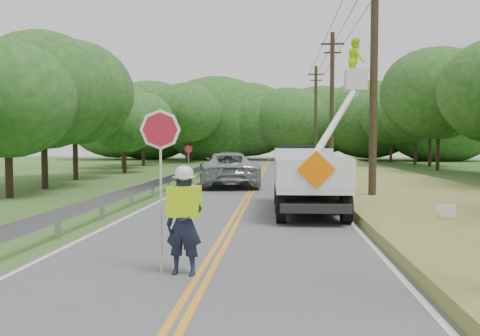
{
  "coord_description": "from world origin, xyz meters",
  "views": [
    {
      "loc": [
        1.31,
        -10.45,
        2.36
      ],
      "look_at": [
        0.0,
        6.0,
        1.5
      ],
      "focal_mm": 36.37,
      "sensor_mm": 36.0,
      "label": 1
    }
  ],
  "objects": [
    {
      "name": "utility_poles",
      "position": [
        5.0,
        17.02,
        5.27
      ],
      "size": [
        1.6,
        43.3,
        10.0
      ],
      "color": "black",
      "rests_on": "ground"
    },
    {
      "name": "bucket_truck",
      "position": [
        2.44,
        7.2,
        1.49
      ],
      "size": [
        3.56,
        6.56,
        6.39
      ],
      "color": "black",
      "rests_on": "road"
    },
    {
      "name": "guardrail",
      "position": [
        -4.02,
        14.91,
        0.55
      ],
      "size": [
        0.18,
        48.0,
        0.77
      ],
      "color": "#96979C",
      "rests_on": "ground"
    },
    {
      "name": "road",
      "position": [
        0.0,
        14.0,
        0.01
      ],
      "size": [
        7.2,
        96.0,
        0.03
      ],
      "color": "#545456",
      "rests_on": "ground"
    },
    {
      "name": "suv_darkgrey",
      "position": [
        -2.12,
        25.02,
        0.86
      ],
      "size": [
        2.91,
        5.99,
        1.68
      ],
      "primitive_type": "imported",
      "rotation": [
        0.0,
        0.0,
        3.04
      ],
      "color": "#383B40",
      "rests_on": "road"
    },
    {
      "name": "ground",
      "position": [
        0.0,
        0.0,
        0.0
      ],
      "size": [
        140.0,
        140.0,
        0.0
      ],
      "primitive_type": "plane",
      "color": "#2B531E",
      "rests_on": "ground"
    },
    {
      "name": "treeline_horizon",
      "position": [
        -0.03,
        56.2,
        5.5
      ],
      "size": [
        57.91,
        15.39,
        11.99
      ],
      "color": "#154B18",
      "rests_on": "ground"
    },
    {
      "name": "flagger",
      "position": [
        -0.36,
        -2.03,
        1.07
      ],
      "size": [
        1.14,
        0.5,
        2.94
      ],
      "color": "#191E33",
      "rests_on": "road"
    },
    {
      "name": "yard_sign",
      "position": [
        5.84,
        3.02,
        0.5
      ],
      "size": [
        0.46,
        0.2,
        0.7
      ],
      "color": "white",
      "rests_on": "ground"
    },
    {
      "name": "suv_silver",
      "position": [
        -1.44,
        15.63,
        0.92
      ],
      "size": [
        3.99,
        6.88,
        1.8
      ],
      "primitive_type": "imported",
      "rotation": [
        0.0,
        0.0,
        3.3
      ],
      "color": "#A6AAAE",
      "rests_on": "road"
    },
    {
      "name": "treeline_left",
      "position": [
        -10.63,
        30.16,
        5.19
      ],
      "size": [
        10.27,
        55.42,
        9.6
      ],
      "color": "#332319",
      "rests_on": "ground"
    },
    {
      "name": "tall_grass_verge",
      "position": [
        7.1,
        14.0,
        0.15
      ],
      "size": [
        7.0,
        96.0,
        0.3
      ],
      "primitive_type": "cube",
      "color": "olive",
      "rests_on": "ground"
    },
    {
      "name": "stop_sign_permanent",
      "position": [
        -3.94,
        17.57,
        1.44
      ],
      "size": [
        0.47,
        0.13,
        2.22
      ],
      "color": "#96979C",
      "rests_on": "ground"
    }
  ]
}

